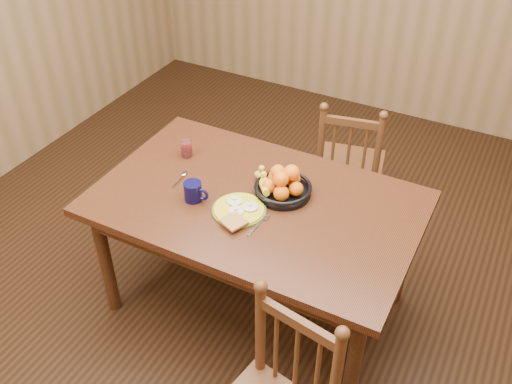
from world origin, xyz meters
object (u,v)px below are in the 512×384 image
at_px(dining_table, 256,213).
at_px(chair_far, 349,165).
at_px(coffee_mug, 194,191).
at_px(breakfast_plate, 239,210).
at_px(fruit_bowl, 282,185).

distance_m(dining_table, chair_far, 0.97).
xyz_separation_m(chair_far, coffee_mug, (-0.45, -1.07, 0.36)).
height_order(breakfast_plate, fruit_bowl, fruit_bowl).
height_order(dining_table, fruit_bowl, fruit_bowl).
xyz_separation_m(dining_table, chair_far, (0.18, 0.93, -0.22)).
height_order(dining_table, coffee_mug, coffee_mug).
bearing_deg(breakfast_plate, dining_table, 75.62).
distance_m(breakfast_plate, fruit_bowl, 0.26).
distance_m(chair_far, fruit_bowl, 0.90).
height_order(dining_table, breakfast_plate, breakfast_plate).
bearing_deg(chair_far, dining_table, 67.58).
height_order(breakfast_plate, coffee_mug, coffee_mug).
xyz_separation_m(dining_table, coffee_mug, (-0.27, -0.14, 0.14)).
relative_size(breakfast_plate, coffee_mug, 2.27).
relative_size(dining_table, breakfast_plate, 5.28).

